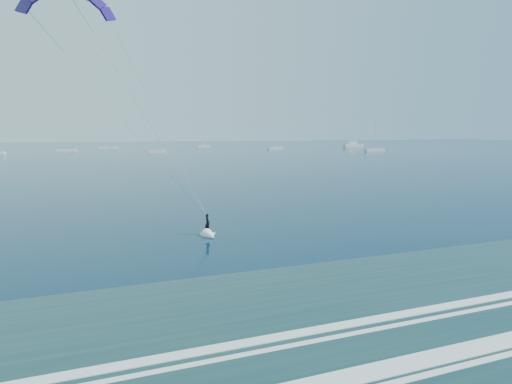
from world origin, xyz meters
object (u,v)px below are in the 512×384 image
at_px(sailboat_3, 157,152).
at_px(sailboat_6, 375,150).
at_px(kitesurfer_rig, 148,121).
at_px(motor_yacht, 353,145).
at_px(sailboat_4, 204,147).
at_px(sailboat_2, 66,151).
at_px(sailboat_5, 275,148).
at_px(sailboat_7, 107,148).

distance_m(sailboat_3, sailboat_6, 101.66).
xyz_separation_m(kitesurfer_rig, sailboat_6, (128.51, 145.69, -9.14)).
xyz_separation_m(motor_yacht, sailboat_6, (-25.04, -55.43, -0.71)).
xyz_separation_m(kitesurfer_rig, sailboat_4, (66.91, 227.33, -9.16)).
bearing_deg(sailboat_4, sailboat_3, -121.68).
xyz_separation_m(sailboat_2, sailboat_3, (36.83, -26.00, -0.00)).
distance_m(motor_yacht, sailboat_4, 90.52).
xyz_separation_m(sailboat_5, sailboat_7, (-81.38, 40.34, -0.00)).
bearing_deg(sailboat_5, sailboat_3, -164.45).
distance_m(kitesurfer_rig, sailboat_2, 191.98).
height_order(sailboat_4, sailboat_5, sailboat_5).
height_order(motor_yacht, sailboat_3, sailboat_3).
relative_size(sailboat_2, sailboat_4, 1.07).
relative_size(kitesurfer_rig, sailboat_2, 1.68).
relative_size(kitesurfer_rig, sailboat_3, 1.84).
relative_size(sailboat_2, sailboat_6, 0.83).
distance_m(sailboat_4, sailboat_5, 51.23).
bearing_deg(sailboat_7, sailboat_6, -33.97).
xyz_separation_m(sailboat_3, sailboat_6, (99.69, -19.90, 0.02)).
distance_m(sailboat_3, sailboat_7, 60.68).
relative_size(motor_yacht, sailboat_6, 0.93).
xyz_separation_m(kitesurfer_rig, sailboat_5, (93.67, 183.64, -9.16)).
bearing_deg(kitesurfer_rig, sailboat_4, 73.60).
bearing_deg(sailboat_5, sailboat_2, 175.53).
distance_m(motor_yacht, sailboat_6, 60.83).
bearing_deg(sailboat_7, sailboat_3, -74.19).
bearing_deg(sailboat_7, kitesurfer_rig, -93.14).
relative_size(sailboat_2, sailboat_7, 0.91).
bearing_deg(motor_yacht, sailboat_2, -176.63).
relative_size(sailboat_5, sailboat_7, 0.89).
bearing_deg(motor_yacht, sailboat_5, -163.73).
xyz_separation_m(kitesurfer_rig, sailboat_2, (-8.01, 191.59, -9.16)).
relative_size(kitesurfer_rig, sailboat_4, 1.80).
relative_size(kitesurfer_rig, sailboat_6, 1.39).
bearing_deg(sailboat_3, sailboat_7, 105.81).
height_order(kitesurfer_rig, sailboat_7, kitesurfer_rig).
bearing_deg(sailboat_4, sailboat_6, -52.96).
bearing_deg(kitesurfer_rig, sailboat_2, 92.39).
relative_size(sailboat_4, sailboat_7, 0.85).
distance_m(sailboat_5, sailboat_7, 90.83).
relative_size(kitesurfer_rig, sailboat_5, 1.72).
distance_m(sailboat_2, sailboat_7, 38.22).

